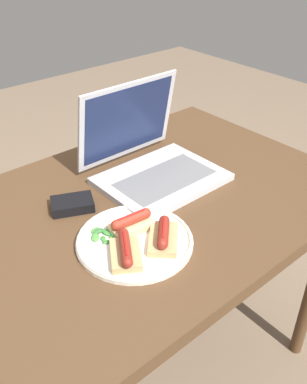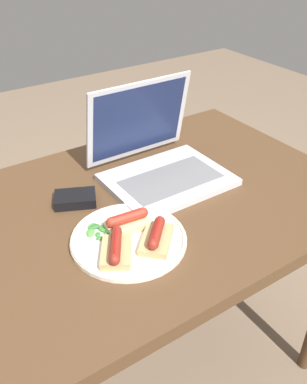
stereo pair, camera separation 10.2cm
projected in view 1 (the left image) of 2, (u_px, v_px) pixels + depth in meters
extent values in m
plane|color=#75604C|center=(151.00, 366.00, 1.51)|extent=(6.00, 6.00, 0.00)
cube|color=#4C331E|center=(150.00, 203.00, 1.12)|extent=(1.05, 0.74, 0.04)
cylinder|color=#4C331E|center=(188.00, 203.00, 1.75)|extent=(0.04, 0.04, 0.68)
cube|color=#B7B7BC|center=(161.00, 179.00, 1.17)|extent=(0.32, 0.25, 0.02)
cube|color=slate|center=(165.00, 178.00, 1.16)|extent=(0.26, 0.14, 0.00)
cube|color=#B7B7BC|center=(127.00, 120.00, 1.20)|extent=(0.32, 0.05, 0.23)
cube|color=#192347|center=(128.00, 121.00, 1.19)|extent=(0.29, 0.04, 0.20)
cylinder|color=silver|center=(135.00, 242.00, 0.96)|extent=(0.26, 0.26, 0.01)
torus|color=silver|center=(135.00, 239.00, 0.95)|extent=(0.26, 0.26, 0.01)
cube|color=#D6B784|center=(132.00, 226.00, 0.98)|extent=(0.11, 0.07, 0.02)
cylinder|color=maroon|center=(131.00, 219.00, 0.97)|extent=(0.08, 0.03, 0.02)
sphere|color=maroon|center=(116.00, 225.00, 0.95)|extent=(0.02, 0.02, 0.02)
sphere|color=maroon|center=(146.00, 213.00, 0.99)|extent=(0.02, 0.02, 0.02)
cylinder|color=red|center=(131.00, 215.00, 0.96)|extent=(0.07, 0.01, 0.00)
cube|color=tan|center=(163.00, 239.00, 0.95)|extent=(0.12, 0.12, 0.02)
cylinder|color=maroon|center=(163.00, 232.00, 0.93)|extent=(0.07, 0.08, 0.02)
sphere|color=maroon|center=(162.00, 244.00, 0.90)|extent=(0.02, 0.02, 0.02)
sphere|color=maroon|center=(164.00, 221.00, 0.97)|extent=(0.02, 0.02, 0.02)
cylinder|color=red|center=(163.00, 228.00, 0.93)|extent=(0.05, 0.05, 0.01)
cube|color=tan|center=(126.00, 255.00, 0.90)|extent=(0.11, 0.12, 0.02)
cylinder|color=maroon|center=(125.00, 247.00, 0.89)|extent=(0.07, 0.09, 0.02)
sphere|color=maroon|center=(123.00, 233.00, 0.93)|extent=(0.02, 0.02, 0.02)
sphere|color=maroon|center=(127.00, 263.00, 0.85)|extent=(0.02, 0.02, 0.02)
cylinder|color=red|center=(125.00, 243.00, 0.88)|extent=(0.05, 0.07, 0.01)
ellipsoid|color=#709E4C|center=(110.00, 234.00, 0.97)|extent=(0.01, 0.02, 0.01)
ellipsoid|color=#4C8E3D|center=(115.00, 236.00, 0.96)|extent=(0.03, 0.02, 0.01)
ellipsoid|color=#2D662D|center=(98.00, 231.00, 0.97)|extent=(0.03, 0.02, 0.01)
ellipsoid|color=#4C8E3D|center=(95.00, 230.00, 0.98)|extent=(0.03, 0.02, 0.01)
ellipsoid|color=#387A33|center=(107.00, 232.00, 0.97)|extent=(0.02, 0.03, 0.01)
ellipsoid|color=#4C8E3D|center=(95.00, 237.00, 0.96)|extent=(0.03, 0.04, 0.01)
ellipsoid|color=#387A33|center=(103.00, 239.00, 0.95)|extent=(0.02, 0.02, 0.00)
ellipsoid|color=#387A33|center=(106.00, 242.00, 0.94)|extent=(0.02, 0.01, 0.00)
ellipsoid|color=#2D662D|center=(115.00, 235.00, 0.96)|extent=(0.02, 0.03, 0.01)
cube|color=black|center=(72.00, 204.00, 1.07)|extent=(0.12, 0.11, 0.03)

